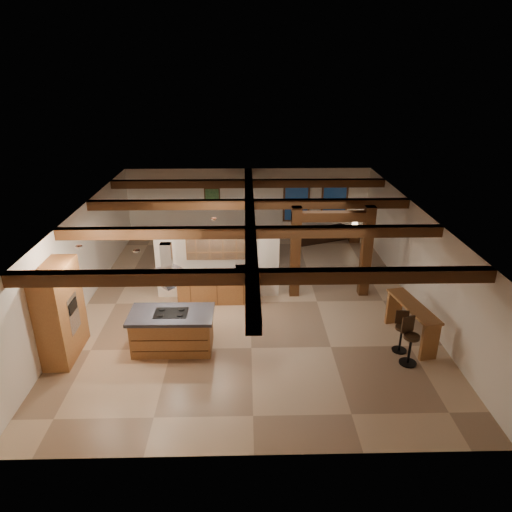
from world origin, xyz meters
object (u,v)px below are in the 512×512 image
at_px(kitchen_island, 173,331).
at_px(dining_table, 246,254).
at_px(bar_counter, 412,317).
at_px(sofa, 321,232).

xyz_separation_m(kitchen_island, dining_table, (1.87, 5.54, -0.19)).
distance_m(kitchen_island, bar_counter, 6.21).
height_order(kitchen_island, sofa, kitchen_island).
relative_size(dining_table, sofa, 0.83).
bearing_deg(dining_table, kitchen_island, -122.04).
xyz_separation_m(dining_table, sofa, (3.16, 2.34, 0.00)).
height_order(kitchen_island, dining_table, kitchen_island).
bearing_deg(bar_counter, dining_table, 129.33).
bearing_deg(dining_table, sofa, 23.18).
relative_size(kitchen_island, dining_table, 1.11).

